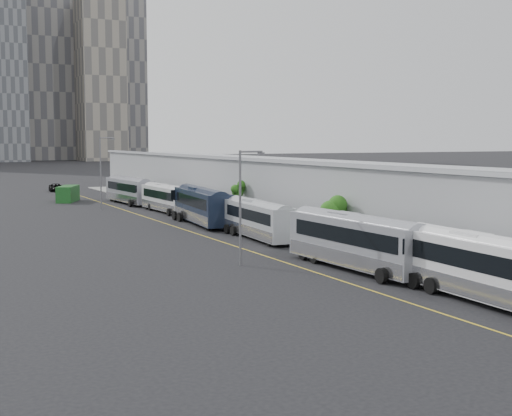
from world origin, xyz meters
TOP-DOWN VIEW (x-y plane):
  - sidewalk at (9.00, 55.00)m, footprint 10.00×170.00m
  - lane_line at (-1.50, 55.00)m, footprint 0.12×160.00m
  - depot at (12.99, 55.00)m, footprint 12.45×160.40m
  - bus_2 at (2.44, 34.73)m, footprint 3.01×13.34m
  - bus_3 at (1.62, 46.80)m, footprint 3.34×13.65m
  - bus_4 at (2.36, 63.79)m, footprint 3.31×12.39m
  - bus_5 at (1.88, 76.64)m, footprint 4.09×13.84m
  - bus_6 at (2.58, 90.58)m, footprint 2.81×12.06m
  - bus_7 at (1.73, 104.14)m, footprint 3.50×13.22m
  - tree_2 at (5.65, 56.34)m, footprint 2.29×2.29m
  - tree_3 at (6.15, 76.74)m, footprint 1.31×1.31m
  - street_lamp_near at (-4.85, 51.95)m, footprint 2.04×0.22m
  - street_lamp_far at (-3.91, 97.20)m, footprint 2.04×0.22m
  - shipping_container at (-5.50, 111.54)m, footprint 4.52×6.54m
  - suv at (-3.18, 133.26)m, footprint 2.80×5.16m

SIDE VIEW (x-z plane):
  - lane_line at x=-1.50m, z-range 0.00..0.02m
  - sidewalk at x=9.00m, z-range 0.00..0.12m
  - suv at x=-3.18m, z-range 0.00..1.37m
  - shipping_container at x=-5.50m, z-range 0.00..2.33m
  - bus_6 at x=2.58m, z-range -0.27..3.23m
  - bus_4 at x=2.36m, z-range -0.28..3.30m
  - bus_7 at x=1.73m, z-range -0.30..3.52m
  - bus_2 at x=2.44m, z-range -0.30..3.58m
  - bus_3 at x=1.62m, z-range -0.31..3.65m
  - bus_5 at x=1.88m, z-range -0.31..3.68m
  - tree_2 at x=5.65m, z-range 1.00..5.33m
  - tree_3 at x=6.15m, z-range 1.36..5.57m
  - depot at x=12.99m, z-range -0.09..7.11m
  - street_lamp_near at x=-4.85m, z-range 0.68..9.13m
  - street_lamp_far at x=-3.91m, z-range 0.70..10.19m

